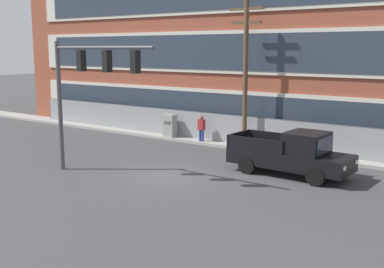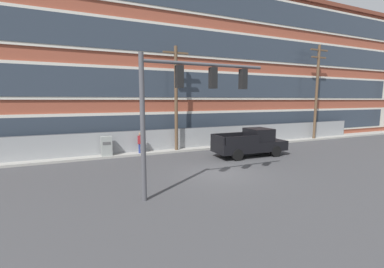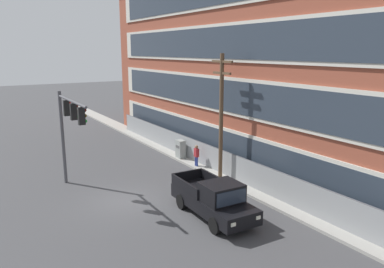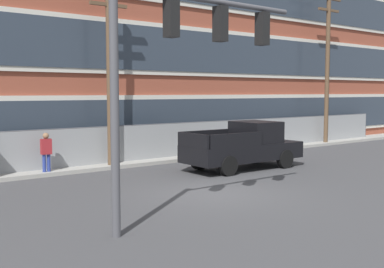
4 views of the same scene
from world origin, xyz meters
name	(u,v)px [view 3 (image 3 of 4)]	position (x,y,z in m)	size (l,w,h in m)	color
ground_plane	(125,201)	(0.00, 0.00, 0.00)	(160.00, 160.00, 0.00)	#424244
sidewalk_building_side	(227,178)	(0.00, 7.12, 0.08)	(80.00, 1.61, 0.16)	#9E9B93
brick_mill_building	(364,71)	(5.25, 12.95, 7.08)	(51.29, 10.66, 14.15)	brown
chain_link_fence	(241,171)	(1.33, 7.23, 0.91)	(37.71, 0.06, 1.79)	gray
traffic_signal_mast	(69,121)	(-2.98, -2.07, 4.30)	(5.71, 0.43, 5.86)	#4C4C51
pickup_truck_black	(214,199)	(4.32, 3.07, 0.95)	(5.49, 2.21, 2.00)	black
utility_pole_near_corner	(221,113)	(-0.14, 6.68, 4.43)	(2.02, 0.26, 8.10)	brown
electrical_cabinet	(180,150)	(-5.40, 6.71, 0.77)	(0.74, 0.53, 1.54)	#939993
pedestrian_near_cabinet	(196,155)	(-2.99, 6.64, 0.97)	(0.42, 0.28, 1.69)	navy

